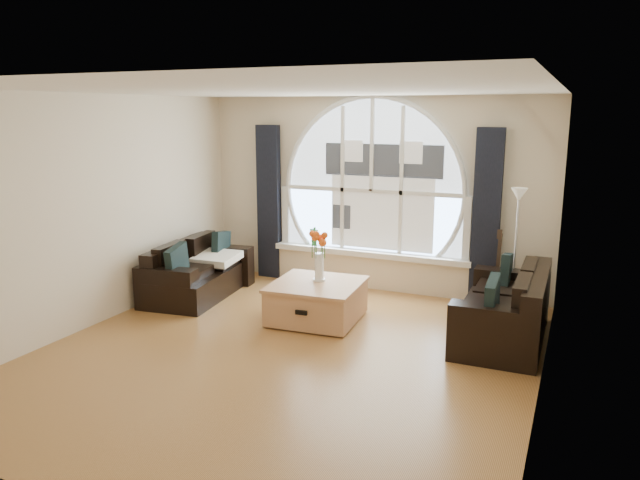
{
  "coord_description": "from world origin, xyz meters",
  "views": [
    {
      "loc": [
        2.71,
        -5.28,
        2.5
      ],
      "look_at": [
        0.0,
        0.9,
        1.05
      ],
      "focal_mm": 33.8,
      "sensor_mm": 36.0,
      "label": 1
    }
  ],
  "objects_px": {
    "sofa_left": "(198,268)",
    "coffee_chest": "(317,300)",
    "potted_plant": "(314,236)",
    "sofa_right": "(503,305)",
    "floor_lamp": "(515,253)",
    "vase_flowers": "(319,250)",
    "guitar": "(498,269)"
  },
  "relations": [
    {
      "from": "coffee_chest",
      "to": "guitar",
      "type": "relative_size",
      "value": 0.98
    },
    {
      "from": "vase_flowers",
      "to": "sofa_right",
      "type": "bearing_deg",
      "value": 4.62
    },
    {
      "from": "sofa_right",
      "to": "vase_flowers",
      "type": "xyz_separation_m",
      "value": [
        -2.15,
        -0.17,
        0.46
      ]
    },
    {
      "from": "sofa_left",
      "to": "guitar",
      "type": "xyz_separation_m",
      "value": [
        3.84,
        1.09,
        0.13
      ]
    },
    {
      "from": "coffee_chest",
      "to": "floor_lamp",
      "type": "distance_m",
      "value": 2.49
    },
    {
      "from": "vase_flowers",
      "to": "coffee_chest",
      "type": "bearing_deg",
      "value": -84.84
    },
    {
      "from": "vase_flowers",
      "to": "potted_plant",
      "type": "bearing_deg",
      "value": 116.62
    },
    {
      "from": "coffee_chest",
      "to": "potted_plant",
      "type": "xyz_separation_m",
      "value": [
        -0.74,
        1.55,
        0.43
      ]
    },
    {
      "from": "coffee_chest",
      "to": "guitar",
      "type": "bearing_deg",
      "value": 30.52
    },
    {
      "from": "sofa_left",
      "to": "sofa_right",
      "type": "bearing_deg",
      "value": -6.8
    },
    {
      "from": "coffee_chest",
      "to": "potted_plant",
      "type": "relative_size",
      "value": 3.84
    },
    {
      "from": "sofa_left",
      "to": "potted_plant",
      "type": "xyz_separation_m",
      "value": [
        1.15,
        1.31,
        0.29
      ]
    },
    {
      "from": "coffee_chest",
      "to": "potted_plant",
      "type": "bearing_deg",
      "value": 111.76
    },
    {
      "from": "sofa_left",
      "to": "guitar",
      "type": "relative_size",
      "value": 1.54
    },
    {
      "from": "sofa_left",
      "to": "floor_lamp",
      "type": "relative_size",
      "value": 1.02
    },
    {
      "from": "sofa_right",
      "to": "vase_flowers",
      "type": "distance_m",
      "value": 2.21
    },
    {
      "from": "vase_flowers",
      "to": "potted_plant",
      "type": "height_order",
      "value": "vase_flowers"
    },
    {
      "from": "potted_plant",
      "to": "sofa_right",
      "type": "bearing_deg",
      "value": -24.05
    },
    {
      "from": "potted_plant",
      "to": "floor_lamp",
      "type": "bearing_deg",
      "value": -8.2
    },
    {
      "from": "guitar",
      "to": "potted_plant",
      "type": "xyz_separation_m",
      "value": [
        -2.69,
        0.22,
        0.16
      ]
    },
    {
      "from": "sofa_left",
      "to": "guitar",
      "type": "bearing_deg",
      "value": 8.75
    },
    {
      "from": "sofa_left",
      "to": "coffee_chest",
      "type": "distance_m",
      "value": 1.91
    },
    {
      "from": "floor_lamp",
      "to": "guitar",
      "type": "relative_size",
      "value": 1.51
    },
    {
      "from": "coffee_chest",
      "to": "floor_lamp",
      "type": "xyz_separation_m",
      "value": [
        2.15,
        1.13,
        0.54
      ]
    },
    {
      "from": "vase_flowers",
      "to": "guitar",
      "type": "height_order",
      "value": "vase_flowers"
    },
    {
      "from": "vase_flowers",
      "to": "floor_lamp",
      "type": "xyz_separation_m",
      "value": [
        2.16,
        1.05,
        -0.06
      ]
    },
    {
      "from": "sofa_right",
      "to": "coffee_chest",
      "type": "height_order",
      "value": "sofa_right"
    },
    {
      "from": "vase_flowers",
      "to": "potted_plant",
      "type": "distance_m",
      "value": 1.64
    },
    {
      "from": "sofa_left",
      "to": "vase_flowers",
      "type": "relative_size",
      "value": 2.33
    },
    {
      "from": "floor_lamp",
      "to": "vase_flowers",
      "type": "bearing_deg",
      "value": -154.18
    },
    {
      "from": "coffee_chest",
      "to": "potted_plant",
      "type": "distance_m",
      "value": 1.77
    },
    {
      "from": "floor_lamp",
      "to": "potted_plant",
      "type": "bearing_deg",
      "value": 171.8
    }
  ]
}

